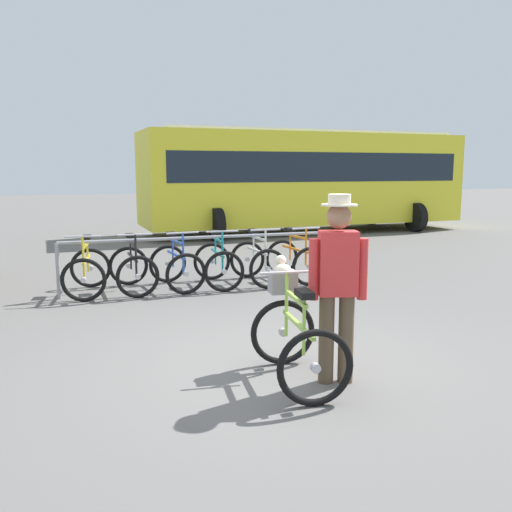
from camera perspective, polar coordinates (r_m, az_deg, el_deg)
ground_plane at (r=5.59m, az=2.42°, el=-11.30°), size 80.00×80.00×0.00m
bike_rack_rail at (r=8.95m, az=-5.24°, el=1.01°), size 4.61×0.08×0.88m
racked_bike_yellow at (r=8.94m, az=-17.12°, el=-1.53°), size 0.80×1.19×0.98m
racked_bike_black at (r=8.99m, az=-12.66°, el=-1.30°), size 0.70×1.12×0.97m
racked_bike_blue at (r=9.08m, az=-8.26°, el=-1.06°), size 0.78×1.18×0.98m
racked_bike_teal at (r=9.23m, az=-3.99°, el=-0.83°), size 0.71×1.13×0.97m
racked_bike_white at (r=9.43m, az=0.13°, el=-0.60°), size 0.70×1.14×0.98m
racked_bike_orange at (r=9.67m, az=4.06°, el=-0.38°), size 0.77×1.15×0.97m
featured_bicycle at (r=5.14m, az=3.96°, el=-7.46°), size 0.77×1.24×1.09m
person_with_featured_bike at (r=4.98m, az=8.45°, el=-2.60°), size 0.51×0.32×1.72m
bus_distant at (r=17.23m, az=5.13°, el=8.30°), size 10.11×3.71×3.08m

